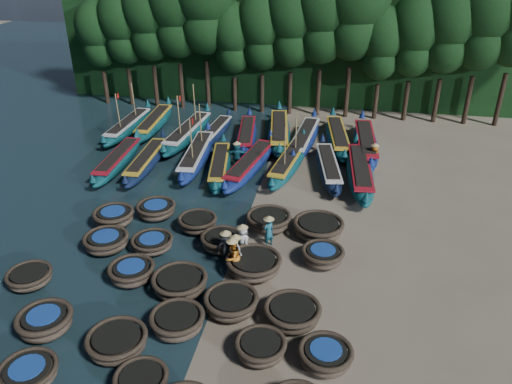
% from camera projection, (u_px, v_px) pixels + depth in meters
% --- Properties ---
extents(ground, '(120.00, 120.00, 0.00)m').
position_uv_depth(ground, '(237.00, 245.00, 24.03)').
color(ground, '#7B6E5A').
rests_on(ground, ground).
extents(foliage_wall, '(40.00, 3.00, 10.00)m').
position_uv_depth(foliage_wall, '(295.00, 44.00, 42.21)').
color(foliage_wall, black).
rests_on(foliage_wall, ground).
extents(coracle_1, '(2.21, 2.21, 0.65)m').
position_uv_depth(coracle_1, '(28.00, 373.00, 16.56)').
color(coracle_1, brown).
rests_on(coracle_1, ground).
extents(coracle_2, '(2.21, 2.21, 0.69)m').
position_uv_depth(coracle_2, '(141.00, 381.00, 16.23)').
color(coracle_2, brown).
rests_on(coracle_2, ground).
extents(coracle_5, '(2.11, 2.11, 0.84)m').
position_uv_depth(coracle_5, '(45.00, 322.00, 18.58)').
color(coracle_5, brown).
rests_on(coracle_5, ground).
extents(coracle_6, '(2.58, 2.58, 0.74)m').
position_uv_depth(coracle_6, '(117.00, 342.00, 17.76)').
color(coracle_6, brown).
rests_on(coracle_6, ground).
extents(coracle_7, '(2.40, 2.40, 0.80)m').
position_uv_depth(coracle_7, '(177.00, 321.00, 18.65)').
color(coracle_7, brown).
rests_on(coracle_7, ground).
extents(coracle_8, '(2.07, 2.07, 0.74)m').
position_uv_depth(coracle_8, '(261.00, 348.00, 17.51)').
color(coracle_8, brown).
rests_on(coracle_8, ground).
extents(coracle_9, '(2.22, 2.22, 0.76)m').
position_uv_depth(coracle_9, '(325.00, 356.00, 17.15)').
color(coracle_9, brown).
rests_on(coracle_9, ground).
extents(coracle_10, '(2.34, 2.34, 0.66)m').
position_uv_depth(coracle_10, '(30.00, 277.00, 21.16)').
color(coracle_10, brown).
rests_on(coracle_10, ground).
extents(coracle_11, '(2.13, 2.13, 0.76)m').
position_uv_depth(coracle_11, '(132.00, 272.00, 21.39)').
color(coracle_11, brown).
rests_on(coracle_11, ground).
extents(coracle_12, '(2.64, 2.64, 0.79)m').
position_uv_depth(coracle_12, '(180.00, 283.00, 20.71)').
color(coracle_12, brown).
rests_on(coracle_12, ground).
extents(coracle_13, '(2.47, 2.47, 0.80)m').
position_uv_depth(coracle_13, '(231.00, 303.00, 19.58)').
color(coracle_13, brown).
rests_on(coracle_13, ground).
extents(coracle_14, '(2.27, 2.27, 0.80)m').
position_uv_depth(coracle_14, '(292.00, 313.00, 19.04)').
color(coracle_14, brown).
rests_on(coracle_14, ground).
extents(coracle_15, '(2.42, 2.42, 0.77)m').
position_uv_depth(coracle_15, '(106.00, 241.00, 23.48)').
color(coracle_15, brown).
rests_on(coracle_15, ground).
extents(coracle_16, '(2.46, 2.46, 0.66)m').
position_uv_depth(coracle_16, '(152.00, 243.00, 23.48)').
color(coracle_16, brown).
rests_on(coracle_16, ground).
extents(coracle_17, '(2.02, 2.02, 0.78)m').
position_uv_depth(coracle_17, '(222.00, 241.00, 23.51)').
color(coracle_17, brown).
rests_on(coracle_17, ground).
extents(coracle_18, '(2.90, 2.90, 0.82)m').
position_uv_depth(coracle_18, '(254.00, 264.00, 21.83)').
color(coracle_18, brown).
rests_on(coracle_18, ground).
extents(coracle_19, '(1.98, 1.98, 0.78)m').
position_uv_depth(coracle_19, '(323.00, 255.00, 22.46)').
color(coracle_19, brown).
rests_on(coracle_19, ground).
extents(coracle_20, '(2.32, 2.32, 0.85)m').
position_uv_depth(coracle_20, '(114.00, 217.00, 25.41)').
color(coracle_20, brown).
rests_on(coracle_20, ground).
extents(coracle_21, '(2.45, 2.45, 0.75)m').
position_uv_depth(coracle_21, '(156.00, 209.00, 26.22)').
color(coracle_21, brown).
rests_on(coracle_21, ground).
extents(coracle_22, '(2.14, 2.14, 0.76)m').
position_uv_depth(coracle_22, '(198.00, 223.00, 25.03)').
color(coracle_22, brown).
rests_on(coracle_22, ground).
extents(coracle_23, '(2.76, 2.76, 0.82)m').
position_uv_depth(coracle_23, '(269.00, 220.00, 25.15)').
color(coracle_23, brown).
rests_on(coracle_23, ground).
extents(coracle_24, '(2.68, 2.68, 0.84)m').
position_uv_depth(coracle_24, '(318.00, 227.00, 24.53)').
color(coracle_24, brown).
rests_on(coracle_24, ground).
extents(long_boat_1, '(1.72, 7.78, 1.37)m').
position_uv_depth(long_boat_1, '(118.00, 160.00, 31.68)').
color(long_boat_1, '#0D454C').
rests_on(long_boat_1, ground).
extents(long_boat_2, '(1.72, 7.68, 1.35)m').
position_uv_depth(long_boat_2, '(146.00, 161.00, 31.58)').
color(long_boat_2, '#0F2339').
rests_on(long_boat_2, ground).
extents(long_boat_3, '(2.13, 8.56, 3.65)m').
position_uv_depth(long_boat_3, '(196.00, 155.00, 32.19)').
color(long_boat_3, navy).
rests_on(long_boat_3, ground).
extents(long_boat_4, '(2.55, 7.44, 1.33)m').
position_uv_depth(long_boat_4, '(220.00, 166.00, 30.95)').
color(long_boat_4, '#0D454C').
rests_on(long_boat_4, ground).
extents(long_boat_5, '(2.84, 8.29, 1.48)m').
position_uv_depth(long_boat_5, '(250.00, 164.00, 30.98)').
color(long_boat_5, navy).
rests_on(long_boat_5, ground).
extents(long_boat_6, '(2.50, 8.10, 3.47)m').
position_uv_depth(long_boat_6, '(289.00, 162.00, 31.32)').
color(long_boat_6, '#0D454C').
rests_on(long_boat_6, ground).
extents(long_boat_7, '(2.59, 7.66, 1.37)m').
position_uv_depth(long_boat_7, '(328.00, 167.00, 30.71)').
color(long_boat_7, '#0F2339').
rests_on(long_boat_7, ground).
extents(long_boat_8, '(2.10, 8.83, 1.56)m').
position_uv_depth(long_boat_8, '(360.00, 172.00, 29.94)').
color(long_boat_8, '#0D454C').
rests_on(long_boat_8, ground).
extents(long_boat_9, '(1.55, 8.24, 3.50)m').
position_uv_depth(long_boat_9, '(128.00, 126.00, 37.10)').
color(long_boat_9, '#0D454C').
rests_on(long_boat_9, ground).
extents(long_boat_10, '(1.90, 8.32, 1.47)m').
position_uv_depth(long_boat_10, '(154.00, 123.00, 37.79)').
color(long_boat_10, '#0D454C').
rests_on(long_boat_10, ground).
extents(long_boat_11, '(2.17, 8.96, 3.81)m').
position_uv_depth(long_boat_11, '(188.00, 133.00, 35.78)').
color(long_boat_11, '#0D454C').
rests_on(long_boat_11, ground).
extents(long_boat_12, '(1.78, 7.28, 1.28)m').
position_uv_depth(long_boat_12, '(215.00, 132.00, 36.12)').
color(long_boat_12, '#0F2339').
rests_on(long_boat_12, ground).
extents(long_boat_13, '(2.41, 7.80, 1.39)m').
position_uv_depth(long_boat_13, '(247.00, 135.00, 35.58)').
color(long_boat_13, navy).
rests_on(long_boat_13, ground).
extents(long_boat_14, '(2.84, 9.13, 1.62)m').
position_uv_depth(long_boat_14, '(279.00, 132.00, 35.90)').
color(long_boat_14, '#0D454C').
rests_on(long_boat_14, ground).
extents(long_boat_15, '(2.21, 8.58, 1.52)m').
position_uv_depth(long_boat_15, '(304.00, 138.00, 34.83)').
color(long_boat_15, navy).
rests_on(long_boat_15, ground).
extents(long_boat_16, '(2.60, 8.51, 1.51)m').
position_uv_depth(long_boat_16, '(338.00, 137.00, 35.04)').
color(long_boat_16, '#0D454C').
rests_on(long_boat_16, ground).
extents(long_boat_17, '(2.06, 9.11, 1.61)m').
position_uv_depth(long_boat_17, '(365.00, 143.00, 33.98)').
color(long_boat_17, navy).
rests_on(long_boat_17, ground).
extents(fisherman_0, '(0.93, 0.91, 1.81)m').
position_uv_depth(fisherman_0, '(243.00, 240.00, 22.81)').
color(fisherman_0, silver).
rests_on(fisherman_0, ground).
extents(fisherman_1, '(0.66, 0.66, 1.74)m').
position_uv_depth(fisherman_1, '(269.00, 230.00, 23.57)').
color(fisherman_1, '#1A5D70').
rests_on(fisherman_1, ground).
extents(fisherman_2, '(0.94, 1.04, 1.96)m').
position_uv_depth(fisherman_2, '(233.00, 256.00, 21.58)').
color(fisherman_2, orange).
rests_on(fisherman_2, ground).
extents(fisherman_3, '(1.17, 1.00, 1.77)m').
position_uv_depth(fisherman_3, '(226.00, 246.00, 22.43)').
color(fisherman_3, black).
rests_on(fisherman_3, ground).
extents(fisherman_4, '(0.92, 0.92, 1.77)m').
position_uv_depth(fisherman_4, '(236.00, 250.00, 22.13)').
color(fisherman_4, silver).
rests_on(fisherman_4, ground).
extents(fisherman_5, '(1.52, 0.64, 1.79)m').
position_uv_depth(fisherman_5, '(237.00, 154.00, 31.77)').
color(fisherman_5, '#1A5D70').
rests_on(fisherman_5, ground).
extents(fisherman_6, '(0.70, 0.88, 1.78)m').
position_uv_depth(fisherman_6, '(374.00, 155.00, 31.51)').
color(fisherman_6, orange).
rests_on(fisherman_6, ground).
extents(tree_0, '(3.68, 3.68, 8.68)m').
position_uv_depth(tree_0, '(98.00, 33.00, 41.25)').
color(tree_0, black).
rests_on(tree_0, ground).
extents(tree_1, '(4.09, 4.09, 9.65)m').
position_uv_depth(tree_1, '(123.00, 25.00, 40.57)').
color(tree_1, black).
rests_on(tree_1, ground).
extents(tree_2, '(4.51, 4.51, 10.63)m').
position_uv_depth(tree_2, '(149.00, 17.00, 39.89)').
color(tree_2, black).
rests_on(tree_2, ground).
extents(tree_3, '(4.92, 4.92, 11.60)m').
position_uv_depth(tree_3, '(176.00, 9.00, 39.21)').
color(tree_3, black).
rests_on(tree_3, ground).
extents(tree_4, '(5.34, 5.34, 12.58)m').
position_uv_depth(tree_4, '(204.00, 1.00, 38.54)').
color(tree_4, black).
rests_on(tree_4, ground).
extents(tree_5, '(3.68, 3.68, 8.68)m').
position_uv_depth(tree_5, '(234.00, 38.00, 39.42)').
color(tree_5, black).
rests_on(tree_5, ground).
extents(tree_6, '(4.09, 4.09, 9.65)m').
position_uv_depth(tree_6, '(262.00, 30.00, 38.74)').
color(tree_6, black).
rests_on(tree_6, ground).
extents(tree_7, '(4.51, 4.51, 10.63)m').
position_uv_depth(tree_7, '(292.00, 21.00, 38.06)').
color(tree_7, black).
rests_on(tree_7, ground).
extents(tree_8, '(4.92, 4.92, 11.60)m').
position_uv_depth(tree_8, '(323.00, 13.00, 37.39)').
color(tree_8, black).
rests_on(tree_8, ground).
extents(tree_9, '(5.34, 5.34, 12.58)m').
position_uv_depth(tree_9, '(355.00, 4.00, 36.71)').
color(tree_9, black).
rests_on(tree_9, ground).
extents(tree_10, '(3.68, 3.68, 8.68)m').
position_uv_depth(tree_10, '(382.00, 43.00, 37.59)').
color(tree_10, black).
rests_on(tree_10, ground).
extents(tree_11, '(4.09, 4.09, 9.65)m').
position_uv_depth(tree_11, '(415.00, 35.00, 36.91)').
color(tree_11, black).
rests_on(tree_11, ground).
extents(tree_12, '(4.51, 4.51, 10.63)m').
position_uv_depth(tree_12, '(449.00, 26.00, 36.24)').
color(tree_12, black).
rests_on(tree_12, ground).
extents(tree_13, '(4.92, 4.92, 11.60)m').
position_uv_depth(tree_13, '(485.00, 17.00, 35.56)').
color(tree_13, black).
rests_on(tree_13, ground).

